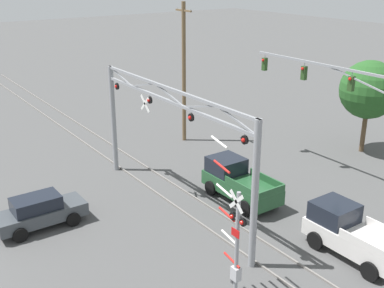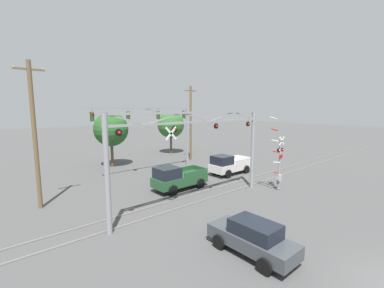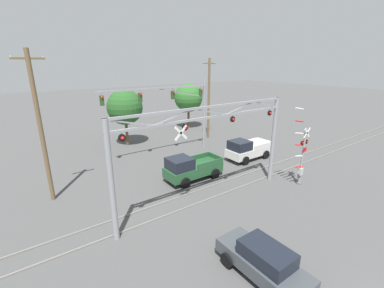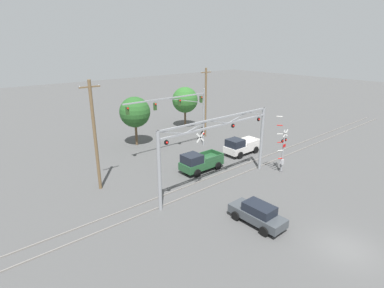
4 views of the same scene
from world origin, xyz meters
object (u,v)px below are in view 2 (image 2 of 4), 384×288
object	(u,v)px
utility_pole_right	(191,123)
background_tree_beyond_span	(111,129)
crossing_signal_mast	(279,163)
pickup_truck_lead	(177,178)
traffic_signal_span	(165,123)
background_tree_far_left_verge	(171,125)
sedan_waiting	(252,237)
utility_pole_left	(35,134)
pickup_truck_following	(228,165)
crossing_gantry	(197,145)

from	to	relation	value
utility_pole_right	background_tree_beyond_span	distance (m)	10.00
crossing_signal_mast	pickup_truck_lead	bearing A→B (deg)	138.70
traffic_signal_span	background_tree_far_left_verge	size ratio (longest dim) A/B	1.80
traffic_signal_span	utility_pole_right	bearing A→B (deg)	24.67
background_tree_far_left_verge	utility_pole_right	bearing A→B (deg)	-100.15
background_tree_beyond_span	traffic_signal_span	bearing A→B (deg)	-57.72
utility_pole_right	background_tree_far_left_verge	size ratio (longest dim) A/B	1.52
crossing_signal_mast	background_tree_beyond_span	distance (m)	18.87
traffic_signal_span	crossing_signal_mast	bearing A→B (deg)	-74.17
sedan_waiting	utility_pole_left	size ratio (longest dim) A/B	0.44
pickup_truck_following	pickup_truck_lead	bearing A→B (deg)	-175.54
crossing_signal_mast	sedan_waiting	world-z (taller)	crossing_signal_mast
crossing_signal_mast	utility_pole_left	bearing A→B (deg)	151.76
crossing_gantry	utility_pole_left	world-z (taller)	utility_pole_left
background_tree_far_left_verge	background_tree_beyond_span	bearing A→B (deg)	-165.21
crossing_gantry	pickup_truck_following	bearing A→B (deg)	27.32
utility_pole_right	pickup_truck_lead	bearing A→B (deg)	-135.60
crossing_signal_mast	utility_pole_left	world-z (taller)	utility_pole_left
background_tree_far_left_verge	pickup_truck_following	bearing A→B (deg)	-101.49
background_tree_beyond_span	sedan_waiting	bearing A→B (deg)	-96.86
pickup_truck_lead	utility_pole_left	bearing A→B (deg)	162.74
pickup_truck_lead	traffic_signal_span	bearing A→B (deg)	63.10
utility_pole_left	background_tree_beyond_span	bearing A→B (deg)	44.26
sedan_waiting	utility_pole_left	bearing A→B (deg)	116.34
traffic_signal_span	sedan_waiting	distance (m)	17.79
pickup_truck_following	utility_pole_right	world-z (taller)	utility_pole_right
pickup_truck_lead	sedan_waiting	distance (m)	10.50
crossing_signal_mast	utility_pole_left	distance (m)	18.39
background_tree_beyond_span	pickup_truck_lead	bearing A→B (deg)	-87.27
crossing_signal_mast	pickup_truck_lead	world-z (taller)	crossing_signal_mast
crossing_signal_mast	pickup_truck_following	bearing A→B (deg)	83.05
crossing_gantry	utility_pole_left	bearing A→B (deg)	141.87
pickup_truck_following	utility_pole_right	bearing A→B (deg)	77.57
crossing_signal_mast	pickup_truck_lead	size ratio (longest dim) A/B	1.30
utility_pole_left	background_tree_far_left_verge	distance (m)	22.81
utility_pole_right	background_tree_far_left_verge	distance (m)	5.98
background_tree_far_left_verge	utility_pole_left	bearing A→B (deg)	-149.36
pickup_truck_lead	sedan_waiting	size ratio (longest dim) A/B	1.10
pickup_truck_following	utility_pole_left	distance (m)	17.42
crossing_gantry	utility_pole_right	bearing A→B (deg)	51.11
traffic_signal_span	pickup_truck_following	distance (m)	8.03
utility_pole_left	background_tree_far_left_verge	size ratio (longest dim) A/B	1.56
utility_pole_left	background_tree_far_left_verge	xyz separation A→B (m)	(19.61, 11.62, -0.78)
crossing_gantry	background_tree_far_left_verge	xyz separation A→B (m)	(11.09, 18.30, 0.01)
pickup_truck_following	sedan_waiting	size ratio (longest dim) A/B	1.08
crossing_signal_mast	traffic_signal_span	xyz separation A→B (m)	(-3.31, 11.66, 2.94)
pickup_truck_lead	utility_pole_right	bearing A→B (deg)	44.40
crossing_signal_mast	traffic_signal_span	world-z (taller)	traffic_signal_span
crossing_gantry	pickup_truck_following	xyz separation A→B (m)	(8.24, 4.25, -3.32)
pickup_truck_lead	background_tree_far_left_verge	bearing A→B (deg)	55.64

